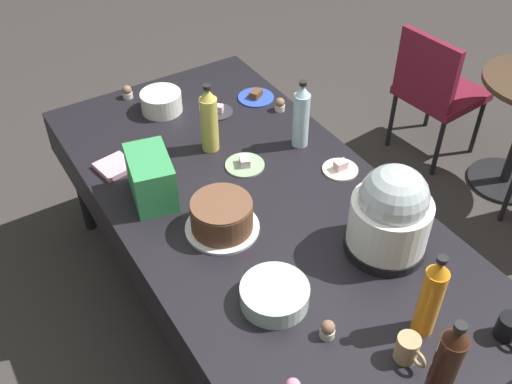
% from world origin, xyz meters
% --- Properties ---
extents(ground, '(9.00, 9.00, 0.00)m').
position_xyz_m(ground, '(0.00, 0.00, 0.00)').
color(ground, '#383330').
extents(potluck_table, '(2.20, 1.10, 0.75)m').
position_xyz_m(potluck_table, '(0.00, 0.00, 0.69)').
color(potluck_table, black).
rests_on(potluck_table, ground).
extents(frosted_layer_cake, '(0.29, 0.29, 0.14)m').
position_xyz_m(frosted_layer_cake, '(0.07, -0.19, 0.82)').
color(frosted_layer_cake, silver).
rests_on(frosted_layer_cake, potluck_table).
extents(slow_cooker, '(0.30, 0.30, 0.37)m').
position_xyz_m(slow_cooker, '(0.47, 0.27, 0.92)').
color(slow_cooker, black).
rests_on(slow_cooker, potluck_table).
extents(glass_salad_bowl, '(0.24, 0.24, 0.07)m').
position_xyz_m(glass_salad_bowl, '(0.47, -0.22, 0.79)').
color(glass_salad_bowl, '#B2C6BC').
rests_on(glass_salad_bowl, potluck_table).
extents(ceramic_snack_bowl, '(0.20, 0.20, 0.10)m').
position_xyz_m(ceramic_snack_bowl, '(-0.81, -0.04, 0.80)').
color(ceramic_snack_bowl, silver).
rests_on(ceramic_snack_bowl, potluck_table).
extents(dessert_plate_sage, '(0.17, 0.17, 0.04)m').
position_xyz_m(dessert_plate_sage, '(-0.22, 0.08, 0.76)').
color(dessert_plate_sage, '#8CA87F').
rests_on(dessert_plate_sage, potluck_table).
extents(dessert_plate_charcoal, '(0.15, 0.15, 0.04)m').
position_xyz_m(dessert_plate_charcoal, '(-0.65, 0.18, 0.76)').
color(dessert_plate_charcoal, '#2D2D33').
rests_on(dessert_plate_charcoal, potluck_table).
extents(dessert_plate_cobalt, '(0.18, 0.18, 0.04)m').
position_xyz_m(dessert_plate_cobalt, '(-0.66, 0.41, 0.76)').
color(dessert_plate_cobalt, '#2D4CB2').
rests_on(dessert_plate_cobalt, potluck_table).
extents(dessert_plate_cream, '(0.16, 0.16, 0.05)m').
position_xyz_m(dessert_plate_cream, '(0.02, 0.41, 0.76)').
color(dessert_plate_cream, beige).
rests_on(dessert_plate_cream, potluck_table).
extents(cupcake_mint, '(0.05, 0.05, 0.07)m').
position_xyz_m(cupcake_mint, '(-1.01, -0.14, 0.78)').
color(cupcake_mint, beige).
rests_on(cupcake_mint, potluck_table).
extents(cupcake_lemon, '(0.05, 0.05, 0.07)m').
position_xyz_m(cupcake_lemon, '(0.67, -0.15, 0.78)').
color(cupcake_lemon, beige).
rests_on(cupcake_lemon, potluck_table).
extents(cupcake_cocoa, '(0.05, 0.05, 0.07)m').
position_xyz_m(cupcake_cocoa, '(-0.51, 0.45, 0.78)').
color(cupcake_cocoa, beige).
rests_on(cupcake_cocoa, potluck_table).
extents(soda_bottle_water, '(0.07, 0.07, 0.33)m').
position_xyz_m(soda_bottle_water, '(-0.23, 0.38, 0.90)').
color(soda_bottle_water, silver).
rests_on(soda_bottle_water, potluck_table).
extents(soda_bottle_ginger_ale, '(0.08, 0.08, 0.33)m').
position_xyz_m(soda_bottle_ginger_ale, '(-0.41, 0.02, 0.90)').
color(soda_bottle_ginger_ale, gold).
rests_on(soda_bottle_ginger_ale, potluck_table).
extents(soda_bottle_cola, '(0.08, 0.08, 0.34)m').
position_xyz_m(soda_bottle_cola, '(1.01, -0.00, 0.91)').
color(soda_bottle_cola, '#33190F').
rests_on(soda_bottle_cola, potluck_table).
extents(soda_bottle_orange_juice, '(0.07, 0.07, 0.34)m').
position_xyz_m(soda_bottle_orange_juice, '(0.82, 0.13, 0.91)').
color(soda_bottle_orange_juice, orange).
rests_on(soda_bottle_orange_juice, potluck_table).
extents(coffee_mug_black, '(0.11, 0.07, 0.09)m').
position_xyz_m(coffee_mug_black, '(0.98, 0.34, 0.79)').
color(coffee_mug_black, black).
rests_on(coffee_mug_black, potluck_table).
extents(coffee_mug_tan, '(0.12, 0.07, 0.10)m').
position_xyz_m(coffee_mug_tan, '(0.87, 0.01, 0.80)').
color(coffee_mug_tan, tan).
rests_on(coffee_mug_tan, potluck_table).
extents(soda_carton, '(0.29, 0.21, 0.20)m').
position_xyz_m(soda_carton, '(-0.25, -0.34, 0.85)').
color(soda_carton, '#338C4C').
rests_on(soda_carton, potluck_table).
extents(paper_napkin_stack, '(0.16, 0.16, 0.02)m').
position_xyz_m(paper_napkin_stack, '(-0.50, -0.41, 0.76)').
color(paper_napkin_stack, pink).
rests_on(paper_napkin_stack, potluck_table).
extents(maroon_chair_left, '(0.48, 0.48, 0.85)m').
position_xyz_m(maroon_chair_left, '(-0.54, 1.61, 0.49)').
color(maroon_chair_left, maroon).
rests_on(maroon_chair_left, ground).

